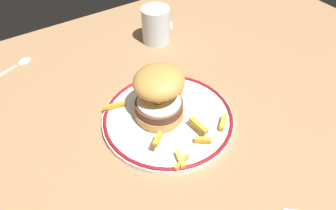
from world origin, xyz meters
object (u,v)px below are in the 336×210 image
(water_glass, at_px, (156,27))
(spoon, at_px, (19,63))
(fork, at_px, (167,18))
(burger, at_px, (159,94))
(dinner_plate, at_px, (168,118))

(water_glass, xyz_separation_m, spoon, (-0.35, 0.10, -0.04))
(fork, bearing_deg, burger, -125.43)
(burger, bearing_deg, fork, 54.57)
(fork, distance_m, spoon, 0.45)
(fork, bearing_deg, water_glass, -137.23)
(water_glass, xyz_separation_m, fork, (0.09, 0.09, -0.04))
(burger, relative_size, fork, 0.86)
(dinner_plate, distance_m, burger, 0.06)
(dinner_plate, height_order, fork, dinner_plate)
(dinner_plate, height_order, spoon, dinner_plate)
(water_glass, height_order, fork, water_glass)
(burger, bearing_deg, water_glass, 59.45)
(fork, height_order, spoon, spoon)
(dinner_plate, xyz_separation_m, spoon, (-0.21, 0.38, -0.00))
(dinner_plate, bearing_deg, burger, 120.94)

